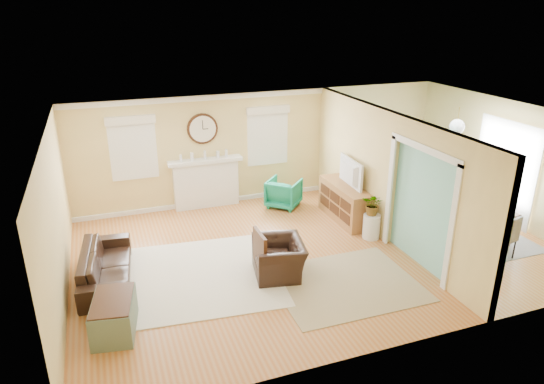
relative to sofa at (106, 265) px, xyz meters
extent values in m
plane|color=#AF5E26|center=(3.87, -0.20, -0.29)|extent=(9.00, 9.00, 0.00)
cube|color=tan|center=(3.87, 2.80, 1.01)|extent=(9.00, 0.02, 2.60)
cube|color=tan|center=(3.87, -3.20, 1.01)|extent=(9.00, 0.02, 2.60)
cube|color=tan|center=(-0.63, -0.20, 1.01)|extent=(0.02, 6.00, 2.60)
cube|color=tan|center=(8.37, -0.20, 1.01)|extent=(0.02, 6.00, 2.60)
cube|color=white|center=(3.87, -0.20, 2.31)|extent=(9.00, 6.00, 0.02)
cube|color=tan|center=(5.37, 1.20, 1.01)|extent=(0.12, 3.20, 2.60)
cube|color=tan|center=(5.37, -2.70, 1.01)|extent=(0.12, 1.00, 2.60)
cube|color=tan|center=(5.37, -1.30, 2.11)|extent=(0.12, 1.80, 0.40)
cube|color=white|center=(5.30, -0.40, 0.81)|extent=(0.04, 0.12, 2.20)
cube|color=white|center=(5.30, -2.20, 0.81)|extent=(0.04, 0.12, 2.20)
cube|color=white|center=(5.30, -1.30, 1.91)|extent=(0.04, 1.92, 0.12)
cube|color=#76CDC0|center=(5.44, -0.20, 1.01)|extent=(0.02, 6.00, 2.60)
cube|color=white|center=(2.37, 2.68, 0.26)|extent=(1.50, 0.24, 1.10)
cube|color=white|center=(2.37, 2.65, 0.84)|extent=(1.70, 0.30, 0.08)
cube|color=black|center=(2.37, 2.78, 0.21)|extent=(0.85, 0.02, 0.75)
cube|color=gold|center=(2.37, 2.67, 0.13)|extent=(0.85, 0.02, 0.62)
cylinder|color=#3F1E11|center=(2.37, 2.77, 1.56)|extent=(0.70, 0.06, 0.70)
cylinder|color=silver|center=(2.37, 2.73, 1.56)|extent=(0.60, 0.01, 0.60)
cube|color=black|center=(2.37, 2.73, 1.66)|extent=(0.02, 0.01, 0.20)
cube|color=black|center=(2.43, 2.73, 1.56)|extent=(0.12, 0.01, 0.02)
cube|color=white|center=(0.82, 2.78, 1.26)|extent=(0.90, 0.03, 1.30)
cube|color=white|center=(0.82, 2.75, 1.26)|extent=(1.00, 0.04, 1.40)
cube|color=beige|center=(0.82, 2.71, 1.89)|extent=(1.05, 0.10, 0.18)
cube|color=white|center=(3.92, 2.78, 1.26)|extent=(0.90, 0.03, 1.30)
cube|color=white|center=(3.92, 2.75, 1.26)|extent=(1.00, 0.04, 1.40)
cube|color=beige|center=(3.92, 2.71, 1.89)|extent=(1.05, 0.10, 0.18)
cube|color=white|center=(8.34, -0.20, 0.81)|extent=(0.03, 1.60, 2.10)
cube|color=white|center=(8.31, -0.20, 0.81)|extent=(0.03, 1.70, 2.20)
cylinder|color=gold|center=(6.87, -0.20, 2.16)|extent=(0.02, 0.02, 0.30)
sphere|color=white|center=(6.87, -0.20, 1.91)|extent=(0.30, 0.30, 0.30)
cube|color=beige|center=(1.36, -0.38, -0.28)|extent=(3.31, 2.94, 0.02)
cube|color=tan|center=(3.81, -1.52, -0.28)|extent=(2.42, 1.99, 0.01)
cube|color=gray|center=(7.02, -0.50, -0.29)|extent=(2.16, 2.70, 0.01)
imported|color=black|center=(0.00, 0.00, 0.00)|extent=(0.96, 2.06, 0.58)
imported|color=black|center=(2.87, -0.81, 0.02)|extent=(1.01, 1.11, 0.63)
imported|color=#077252|center=(4.07, 2.06, 0.04)|extent=(1.02, 1.02, 0.66)
cube|color=slate|center=(0.05, -1.51, -0.03)|extent=(0.72, 1.02, 0.52)
cube|color=#3F1E11|center=(0.05, -1.51, 0.24)|extent=(0.68, 0.96, 0.02)
cube|color=#9F6A35|center=(5.08, 0.90, 0.11)|extent=(0.54, 1.62, 0.80)
cube|color=#3F1E11|center=(4.81, 0.42, 0.26)|extent=(0.01, 0.43, 0.22)
cube|color=#3F1E11|center=(4.81, 0.42, -0.01)|extent=(0.01, 0.43, 0.22)
cube|color=#3F1E11|center=(4.81, 0.90, 0.26)|extent=(0.01, 0.43, 0.22)
cube|color=#3F1E11|center=(4.81, 0.90, -0.01)|extent=(0.01, 0.43, 0.22)
cube|color=#3F1E11|center=(4.81, 1.39, 0.26)|extent=(0.01, 0.43, 0.22)
cube|color=#3F1E11|center=(4.81, 1.39, -0.01)|extent=(0.01, 0.43, 0.22)
imported|color=black|center=(5.06, 0.90, 0.80)|extent=(0.19, 1.03, 0.59)
cylinder|color=white|center=(5.14, -0.12, -0.04)|extent=(0.35, 0.35, 0.51)
imported|color=#337F33|center=(5.14, -0.12, 0.45)|extent=(0.55, 0.55, 0.46)
imported|color=#3F1E11|center=(7.02, -0.50, 0.06)|extent=(1.23, 2.06, 0.70)
cube|color=gray|center=(7.03, 0.70, 0.12)|extent=(0.48, 0.48, 0.05)
cube|color=gray|center=(7.03, 0.70, 0.35)|extent=(0.38, 0.16, 0.46)
cylinder|color=black|center=(7.22, 0.80, -0.10)|extent=(0.03, 0.03, 0.38)
cylinder|color=black|center=(7.13, 0.51, -0.10)|extent=(0.03, 0.03, 0.38)
cylinder|color=black|center=(6.92, 0.89, -0.10)|extent=(0.03, 0.03, 0.38)
cylinder|color=black|center=(6.84, 0.59, -0.10)|extent=(0.03, 0.03, 0.38)
cube|color=gray|center=(7.00, -1.68, 0.12)|extent=(0.46, 0.46, 0.05)
cube|color=gray|center=(7.00, -1.68, 0.35)|extent=(0.38, 0.14, 0.46)
cylinder|color=black|center=(6.89, -1.87, -0.10)|extent=(0.03, 0.03, 0.38)
cylinder|color=black|center=(6.82, -1.57, -0.10)|extent=(0.03, 0.03, 0.38)
cylinder|color=black|center=(7.19, -1.80, -0.10)|extent=(0.03, 0.03, 0.38)
cylinder|color=black|center=(7.12, -1.49, -0.10)|extent=(0.03, 0.03, 0.38)
cube|color=white|center=(6.42, -0.55, 0.20)|extent=(0.49, 0.49, 0.05)
cube|color=white|center=(6.42, -0.55, 0.47)|extent=(0.08, 0.46, 0.55)
cylinder|color=black|center=(6.24, -0.36, -0.06)|extent=(0.03, 0.03, 0.46)
cylinder|color=black|center=(6.62, -0.38, -0.06)|extent=(0.03, 0.03, 0.46)
cylinder|color=black|center=(6.22, -0.73, -0.06)|extent=(0.03, 0.03, 0.46)
cylinder|color=black|center=(6.59, -0.75, -0.06)|extent=(0.03, 0.03, 0.46)
cube|color=gray|center=(7.77, -0.55, 0.13)|extent=(0.43, 0.43, 0.05)
cube|color=gray|center=(7.77, -0.55, 0.37)|extent=(0.08, 0.40, 0.47)
cylinder|color=black|center=(7.91, -0.73, -0.09)|extent=(0.03, 0.03, 0.39)
cylinder|color=black|center=(7.60, -0.70, -0.09)|extent=(0.03, 0.03, 0.39)
cylinder|color=black|center=(7.94, -0.41, -0.09)|extent=(0.03, 0.03, 0.39)
cylinder|color=black|center=(7.62, -0.38, -0.09)|extent=(0.03, 0.03, 0.39)
camera|label=1|loc=(0.20, -7.81, 4.17)|focal=32.00mm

